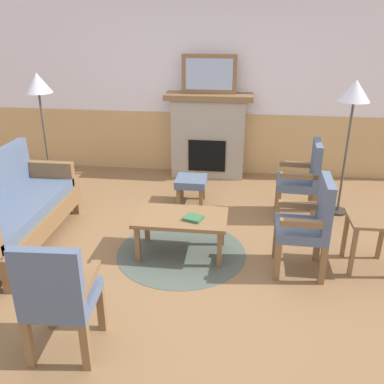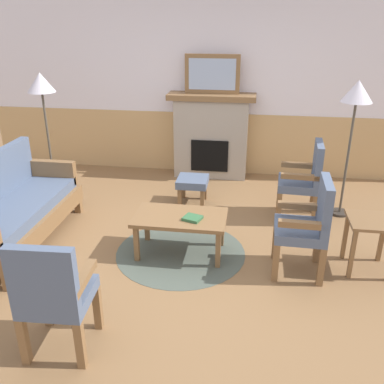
% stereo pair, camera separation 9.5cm
% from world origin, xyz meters
% --- Properties ---
extents(ground_plane, '(14.00, 14.00, 0.00)m').
position_xyz_m(ground_plane, '(0.00, 0.00, 0.00)').
color(ground_plane, olive).
extents(wall_back, '(7.20, 0.14, 2.70)m').
position_xyz_m(wall_back, '(0.00, 2.60, 1.31)').
color(wall_back, white).
rests_on(wall_back, ground_plane).
extents(fireplace, '(1.30, 0.44, 1.28)m').
position_xyz_m(fireplace, '(0.00, 2.35, 0.65)').
color(fireplace, '#A39989').
rests_on(fireplace, ground_plane).
extents(framed_picture, '(0.80, 0.04, 0.56)m').
position_xyz_m(framed_picture, '(0.00, 2.35, 1.56)').
color(framed_picture, brown).
rests_on(framed_picture, fireplace).
extents(couch, '(0.70, 1.80, 0.98)m').
position_xyz_m(couch, '(-1.89, -0.08, 0.40)').
color(couch, brown).
rests_on(couch, ground_plane).
extents(coffee_table, '(0.96, 0.56, 0.44)m').
position_xyz_m(coffee_table, '(-0.07, -0.04, 0.39)').
color(coffee_table, brown).
rests_on(coffee_table, ground_plane).
extents(round_rug, '(1.39, 1.39, 0.01)m').
position_xyz_m(round_rug, '(-0.07, -0.04, 0.00)').
color(round_rug, '#4C564C').
rests_on(round_rug, ground_plane).
extents(book_on_table, '(0.22, 0.20, 0.03)m').
position_xyz_m(book_on_table, '(0.07, -0.10, 0.46)').
color(book_on_table, '#33663D').
rests_on(book_on_table, coffee_table).
extents(footstool, '(0.40, 0.40, 0.36)m').
position_xyz_m(footstool, '(-0.13, 1.26, 0.28)').
color(footstool, brown).
rests_on(footstool, ground_plane).
extents(armchair_near_fireplace, '(0.51, 0.51, 0.98)m').
position_xyz_m(armchair_near_fireplace, '(1.29, 1.02, 0.54)').
color(armchair_near_fireplace, brown).
rests_on(armchair_near_fireplace, ground_plane).
extents(armchair_by_window_left, '(0.49, 0.49, 0.98)m').
position_xyz_m(armchair_by_window_left, '(1.20, -0.21, 0.54)').
color(armchair_by_window_left, brown).
rests_on(armchair_by_window_left, ground_plane).
extents(armchair_front_left, '(0.51, 0.51, 0.98)m').
position_xyz_m(armchair_front_left, '(-0.72, -1.59, 0.54)').
color(armchair_front_left, brown).
rests_on(armchair_front_left, ground_plane).
extents(side_table, '(0.44, 0.44, 0.55)m').
position_xyz_m(side_table, '(1.82, -0.07, 0.43)').
color(side_table, brown).
rests_on(side_table, ground_plane).
extents(floor_lamp_by_couch, '(0.36, 0.36, 1.68)m').
position_xyz_m(floor_lamp_by_couch, '(-2.11, 1.29, 1.45)').
color(floor_lamp_by_couch, '#332D28').
rests_on(floor_lamp_by_couch, ground_plane).
extents(floor_lamp_by_chairs, '(0.36, 0.36, 1.68)m').
position_xyz_m(floor_lamp_by_chairs, '(1.79, 1.21, 1.45)').
color(floor_lamp_by_chairs, '#332D28').
rests_on(floor_lamp_by_chairs, ground_plane).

